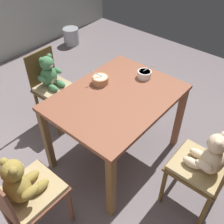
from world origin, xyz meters
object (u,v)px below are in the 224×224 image
Objects in this scene: dining_table at (116,105)px; porridge_bowl_white_near_right at (144,74)px; teddy_chair_near_front at (207,163)px; teddy_chair_far_center at (51,81)px; metal_pail at (71,36)px; porridge_bowl_terracotta_far_center at (100,80)px; teddy_chair_near_left at (23,189)px.

dining_table is 8.69× the size of porridge_bowl_white_near_right.
dining_table is 1.30× the size of teddy_chair_near_front.
teddy_chair_far_center is 3.07× the size of metal_pail.
porridge_bowl_white_near_right is (0.38, -0.02, 0.13)m from dining_table.
teddy_chair_near_front is at bearing -91.82° from porridge_bowl_terracotta_far_center.
teddy_chair_far_center is at bearing 115.98° from porridge_bowl_white_near_right.
teddy_chair_far_center reaches higher than dining_table.
porridge_bowl_white_near_right is (0.36, 0.83, 0.24)m from teddy_chair_near_front.
teddy_chair_near_left is at bearing 179.84° from porridge_bowl_white_near_right.
teddy_chair_near_left reaches higher than teddy_chair_far_center.
porridge_bowl_white_near_right reaches higher than metal_pail.
teddy_chair_near_front is 3.33m from metal_pail.
dining_table is 0.99m from teddy_chair_near_left.
metal_pail is (1.44, 1.31, -0.41)m from teddy_chair_far_center.
teddy_chair_far_center is at bearing 92.89° from dining_table.
porridge_bowl_terracotta_far_center reaches higher than teddy_chair_near_left.
porridge_bowl_terracotta_far_center is 1.15× the size of porridge_bowl_white_near_right.
porridge_bowl_terracotta_far_center is at bearing 13.28° from teddy_chair_near_left.
metal_pail is (1.02, 2.17, -0.65)m from porridge_bowl_white_near_right.
porridge_bowl_terracotta_far_center is at bearing -124.96° from metal_pail.
porridge_bowl_terracotta_far_center is at bearing 77.73° from dining_table.
teddy_chair_far_center is (-0.04, 0.84, -0.11)m from dining_table.
teddy_chair_near_front is at bearing -39.61° from teddy_chair_near_left.
porridge_bowl_white_near_right is at bearing -36.65° from porridge_bowl_terracotta_far_center.
teddy_chair_far_center is 0.98× the size of teddy_chair_near_left.
teddy_chair_near_front is at bearing -114.68° from metal_pail.
teddy_chair_near_left is at bearing -166.99° from porridge_bowl_terracotta_far_center.
teddy_chair_near_left is (-0.99, -0.01, -0.10)m from dining_table.
dining_table is 1.28× the size of teddy_chair_near_left.
teddy_chair_near_left is 5.88× the size of porridge_bowl_terracotta_far_center.
dining_table is at bearing -102.27° from porridge_bowl_terracotta_far_center.
dining_table is 2.61m from metal_pail.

